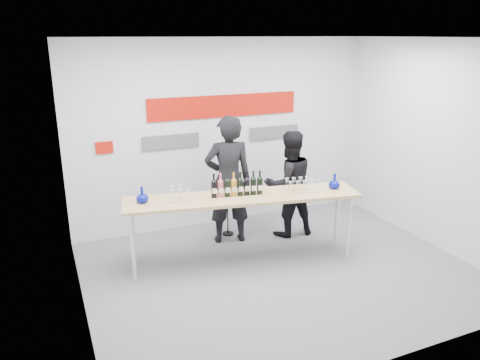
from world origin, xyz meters
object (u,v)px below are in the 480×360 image
(presenter_left, at_px, (228,180))
(presenter_right, at_px, (289,184))
(tasting_table, at_px, (243,201))
(mic_stand, at_px, (228,207))

(presenter_left, bearing_deg, presenter_right, -178.00)
(tasting_table, xyz_separation_m, presenter_right, (1.02, 0.55, -0.05))
(tasting_table, relative_size, presenter_left, 1.67)
(tasting_table, bearing_deg, mic_stand, 92.04)
(tasting_table, distance_m, presenter_left, 0.70)
(presenter_right, relative_size, mic_stand, 1.09)
(presenter_left, bearing_deg, tasting_table, 95.02)
(presenter_right, xyz_separation_m, mic_stand, (-0.88, 0.35, -0.37))
(presenter_left, height_order, mic_stand, presenter_left)
(mic_stand, bearing_deg, tasting_table, -121.92)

